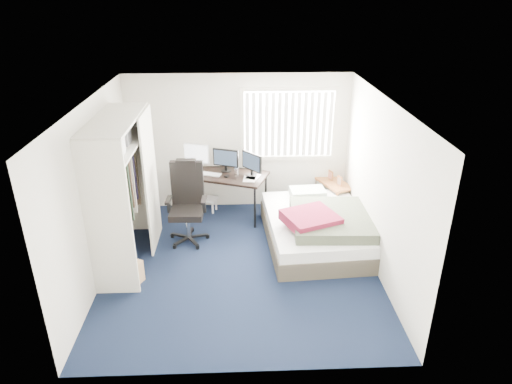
{
  "coord_description": "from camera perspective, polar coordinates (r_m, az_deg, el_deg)",
  "views": [
    {
      "loc": [
        -0.02,
        -5.84,
        3.88
      ],
      "look_at": [
        0.25,
        0.4,
        1.03
      ],
      "focal_mm": 32.0,
      "sensor_mm": 36.0,
      "label": 1
    }
  ],
  "objects": [
    {
      "name": "room_shell",
      "position": [
        6.3,
        -2.08,
        2.42
      ],
      "size": [
        4.2,
        4.2,
        4.2
      ],
      "color": "silver",
      "rests_on": "ground"
    },
    {
      "name": "bed",
      "position": [
        7.49,
        7.78,
        -4.34
      ],
      "size": [
        1.73,
        2.23,
        0.7
      ],
      "color": "#453E32",
      "rests_on": "ground"
    },
    {
      "name": "window_assembly",
      "position": [
        8.25,
        4.11,
        8.43
      ],
      "size": [
        1.72,
        0.09,
        1.32
      ],
      "color": "white",
      "rests_on": "ground"
    },
    {
      "name": "footstool",
      "position": [
        8.54,
        -5.98,
        -1.13
      ],
      "size": [
        0.38,
        0.34,
        0.26
      ],
      "color": "white",
      "rests_on": "ground"
    },
    {
      "name": "ground",
      "position": [
        7.01,
        -1.89,
        -9.09
      ],
      "size": [
        4.2,
        4.2,
        0.0
      ],
      "primitive_type": "plane",
      "color": "black",
      "rests_on": "ground"
    },
    {
      "name": "desk",
      "position": [
        8.19,
        -4.36,
        2.53
      ],
      "size": [
        1.78,
        1.28,
        1.26
      ],
      "color": "black",
      "rests_on": "ground"
    },
    {
      "name": "nightstand",
      "position": [
        8.59,
        9.68,
        0.84
      ],
      "size": [
        0.67,
        0.88,
        0.73
      ],
      "color": "brown",
      "rests_on": "ground"
    },
    {
      "name": "office_chair",
      "position": [
        7.53,
        -8.53,
        -2.28
      ],
      "size": [
        0.65,
        0.65,
        1.34
      ],
      "color": "black",
      "rests_on": "ground"
    },
    {
      "name": "closet",
      "position": [
        6.81,
        -16.28,
        1.72
      ],
      "size": [
        0.64,
        1.84,
        2.22
      ],
      "color": "beige",
      "rests_on": "ground"
    },
    {
      "name": "pine_box",
      "position": [
        6.81,
        -16.1,
        -9.65
      ],
      "size": [
        0.53,
        0.48,
        0.33
      ],
      "primitive_type": "cube",
      "rotation": [
        0.0,
        0.0,
        -0.43
      ],
      "color": "tan",
      "rests_on": "ground"
    }
  ]
}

